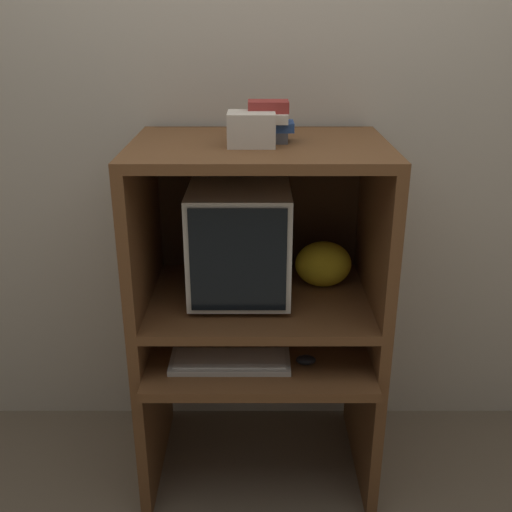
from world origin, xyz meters
name	(u,v)px	position (x,y,z in m)	size (l,w,h in m)	color
wall_back	(262,143)	(0.00, 0.70, 1.30)	(6.00, 0.06, 2.60)	beige
desk_base	(261,392)	(0.00, 0.27, 0.39)	(0.90, 0.70, 0.61)	brown
desk_monitor_shelf	(262,305)	(0.00, 0.32, 0.75)	(0.90, 0.64, 0.18)	brown
hutch_upper	(262,195)	(0.00, 0.35, 1.18)	(0.90, 0.64, 0.59)	brown
crt_monitor	(243,238)	(-0.07, 0.35, 1.01)	(0.37, 0.47, 0.43)	beige
keyboard	(233,361)	(-0.11, 0.12, 0.62)	(0.43, 0.17, 0.03)	beige
mouse	(308,360)	(0.17, 0.12, 0.63)	(0.07, 0.05, 0.03)	black
snack_bag	(326,264)	(0.25, 0.41, 0.88)	(0.22, 0.16, 0.18)	gold
book_stack	(272,122)	(0.03, 0.33, 1.45)	(0.16, 0.13, 0.14)	#4C4C51
storage_box	(254,129)	(-0.03, 0.27, 1.43)	(0.16, 0.14, 0.11)	beige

